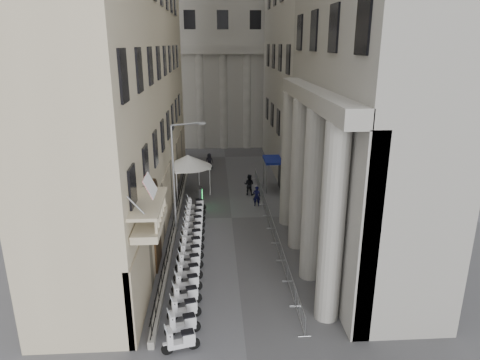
% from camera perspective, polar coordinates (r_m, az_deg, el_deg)
% --- Properties ---
extents(far_building, '(22.00, 10.00, 30.00)m').
position_cam_1_polar(far_building, '(60.35, -2.43, 19.39)').
color(far_building, beige).
rests_on(far_building, ground).
extents(iron_fence, '(0.30, 28.00, 1.40)m').
position_cam_1_polar(iron_fence, '(33.24, -8.51, -5.98)').
color(iron_fence, black).
rests_on(iron_fence, ground).
extents(blue_awning, '(1.60, 3.00, 3.00)m').
position_cam_1_polar(blue_awning, '(40.91, 4.29, -1.22)').
color(blue_awning, navy).
rests_on(blue_awning, ground).
extents(flag, '(1.00, 1.40, 8.20)m').
position_cam_1_polar(flag, '(21.99, -10.59, -19.71)').
color(flag, '#9E0C11').
rests_on(flag, ground).
extents(scooter_0, '(1.49, 0.88, 1.50)m').
position_cam_1_polar(scooter_0, '(20.98, -7.80, -21.69)').
color(scooter_0, silver).
rests_on(scooter_0, ground).
extents(scooter_1, '(1.49, 0.88, 1.50)m').
position_cam_1_polar(scooter_1, '(21.93, -7.56, -19.67)').
color(scooter_1, silver).
rests_on(scooter_1, ground).
extents(scooter_2, '(1.49, 0.88, 1.50)m').
position_cam_1_polar(scooter_2, '(22.90, -7.35, -17.83)').
color(scooter_2, silver).
rests_on(scooter_2, ground).
extents(scooter_3, '(1.49, 0.88, 1.50)m').
position_cam_1_polar(scooter_3, '(23.90, -7.17, -16.13)').
color(scooter_3, silver).
rests_on(scooter_3, ground).
extents(scooter_4, '(1.49, 0.88, 1.50)m').
position_cam_1_polar(scooter_4, '(24.92, -7.00, -14.58)').
color(scooter_4, silver).
rests_on(scooter_4, ground).
extents(scooter_5, '(1.49, 0.88, 1.50)m').
position_cam_1_polar(scooter_5, '(25.95, -6.84, -13.14)').
color(scooter_5, silver).
rests_on(scooter_5, ground).
extents(scooter_6, '(1.49, 0.88, 1.50)m').
position_cam_1_polar(scooter_6, '(27.00, -6.70, -11.82)').
color(scooter_6, silver).
rests_on(scooter_6, ground).
extents(scooter_7, '(1.49, 0.88, 1.50)m').
position_cam_1_polar(scooter_7, '(28.06, -6.57, -10.59)').
color(scooter_7, silver).
rests_on(scooter_7, ground).
extents(scooter_8, '(1.49, 0.88, 1.50)m').
position_cam_1_polar(scooter_8, '(29.14, -6.46, -9.46)').
color(scooter_8, silver).
rests_on(scooter_8, ground).
extents(scooter_9, '(1.49, 0.88, 1.50)m').
position_cam_1_polar(scooter_9, '(30.22, -6.35, -8.41)').
color(scooter_9, silver).
rests_on(scooter_9, ground).
extents(scooter_10, '(1.49, 0.88, 1.50)m').
position_cam_1_polar(scooter_10, '(31.32, -6.25, -7.43)').
color(scooter_10, silver).
rests_on(scooter_10, ground).
extents(scooter_11, '(1.49, 0.88, 1.50)m').
position_cam_1_polar(scooter_11, '(32.42, -6.15, -6.51)').
color(scooter_11, silver).
rests_on(scooter_11, ground).
extents(scooter_12, '(1.49, 0.88, 1.50)m').
position_cam_1_polar(scooter_12, '(33.53, -6.07, -5.66)').
color(scooter_12, silver).
rests_on(scooter_12, ground).
extents(scooter_13, '(1.49, 0.88, 1.50)m').
position_cam_1_polar(scooter_13, '(34.65, -5.98, -4.86)').
color(scooter_13, silver).
rests_on(scooter_13, ground).
extents(scooter_14, '(1.49, 0.88, 1.50)m').
position_cam_1_polar(scooter_14, '(35.78, -5.91, -4.11)').
color(scooter_14, silver).
rests_on(scooter_14, ground).
extents(barrier_0, '(0.60, 2.40, 1.10)m').
position_cam_1_polar(barrier_0, '(22.74, 7.97, -18.16)').
color(barrier_0, '#A4A7AC').
rests_on(barrier_0, ground).
extents(barrier_1, '(0.60, 2.40, 1.10)m').
position_cam_1_polar(barrier_1, '(24.76, 6.83, -14.80)').
color(barrier_1, '#A4A7AC').
rests_on(barrier_1, ground).
extents(barrier_2, '(0.60, 2.40, 1.10)m').
position_cam_1_polar(barrier_2, '(26.87, 5.88, -11.95)').
color(barrier_2, '#A4A7AC').
rests_on(barrier_2, ground).
extents(barrier_3, '(0.60, 2.40, 1.10)m').
position_cam_1_polar(barrier_3, '(29.04, 5.10, -9.52)').
color(barrier_3, '#A4A7AC').
rests_on(barrier_3, ground).
extents(barrier_4, '(0.60, 2.40, 1.10)m').
position_cam_1_polar(barrier_4, '(31.25, 4.43, -7.43)').
color(barrier_4, '#A4A7AC').
rests_on(barrier_4, ground).
extents(barrier_5, '(0.60, 2.40, 1.10)m').
position_cam_1_polar(barrier_5, '(33.51, 3.85, -5.61)').
color(barrier_5, '#A4A7AC').
rests_on(barrier_5, ground).
extents(barrier_6, '(0.60, 2.40, 1.10)m').
position_cam_1_polar(barrier_6, '(35.80, 3.35, -4.03)').
color(barrier_6, '#A4A7AC').
rests_on(barrier_6, ground).
extents(barrier_7, '(0.60, 2.40, 1.10)m').
position_cam_1_polar(barrier_7, '(38.12, 2.92, -2.64)').
color(barrier_7, '#A4A7AC').
rests_on(barrier_7, ground).
extents(barrier_8, '(0.60, 2.40, 1.10)m').
position_cam_1_polar(barrier_8, '(40.46, 2.53, -1.41)').
color(barrier_8, '#A4A7AC').
rests_on(barrier_8, ground).
extents(barrier_9, '(0.60, 2.40, 1.10)m').
position_cam_1_polar(barrier_9, '(42.81, 2.19, -0.31)').
color(barrier_9, '#A4A7AC').
rests_on(barrier_9, ground).
extents(security_tent, '(4.42, 4.42, 3.59)m').
position_cam_1_polar(security_tent, '(38.95, -6.07, 2.37)').
color(security_tent, silver).
rests_on(security_tent, ground).
extents(street_lamp, '(2.43, 1.22, 7.99)m').
position_cam_1_polar(street_lamp, '(30.60, -8.36, 1.40)').
color(street_lamp, gray).
rests_on(street_lamp, ground).
extents(info_kiosk, '(0.29, 0.86, 1.82)m').
position_cam_1_polar(info_kiosk, '(35.97, -5.26, -2.40)').
color(info_kiosk, black).
rests_on(info_kiosk, ground).
extents(pedestrian_a, '(0.70, 0.51, 1.76)m').
position_cam_1_polar(pedestrian_a, '(36.39, 2.24, -2.16)').
color(pedestrian_a, black).
rests_on(pedestrian_a, ground).
extents(pedestrian_b, '(1.15, 1.03, 1.94)m').
position_cam_1_polar(pedestrian_b, '(39.03, 1.21, -0.61)').
color(pedestrian_b, black).
rests_on(pedestrian_b, ground).
extents(pedestrian_c, '(0.90, 0.63, 1.76)m').
position_cam_1_polar(pedestrian_c, '(47.29, -4.11, 2.53)').
color(pedestrian_c, black).
rests_on(pedestrian_c, ground).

